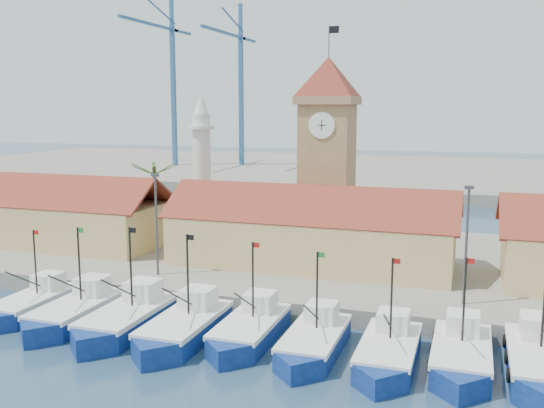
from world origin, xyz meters
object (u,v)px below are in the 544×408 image
(boat_5, at_px, (313,344))
(clock_tower, at_px, (327,150))
(boat_0, at_px, (30,306))
(minaret, at_px, (202,165))

(boat_5, xyz_separation_m, clock_tower, (-4.73, 23.37, 11.22))
(boat_0, bearing_deg, clock_tower, 51.07)
(boat_5, height_order, minaret, minaret)
(clock_tower, distance_m, minaret, 15.30)
(clock_tower, bearing_deg, boat_5, -78.56)
(boat_0, relative_size, boat_5, 0.98)
(boat_0, relative_size, clock_tower, 0.41)
(boat_0, distance_m, minaret, 26.66)
(boat_0, distance_m, clock_tower, 31.44)
(clock_tower, bearing_deg, minaret, 172.39)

